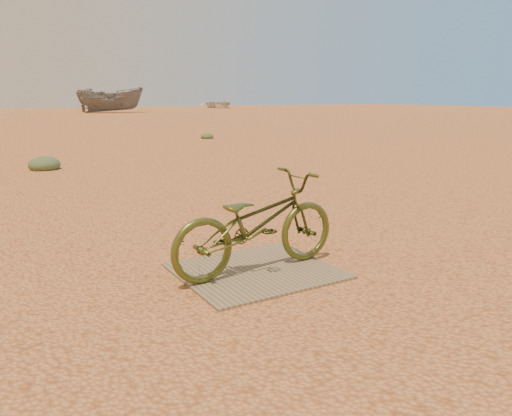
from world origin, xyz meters
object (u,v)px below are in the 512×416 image
boat_mid_right (111,100)px  boat_far_right (219,103)px  plywood_board (256,271)px  bicycle (257,223)px

boat_mid_right → boat_far_right: bearing=-44.2°
boat_far_right → boat_mid_right: bearing=-143.5°
plywood_board → boat_mid_right: 42.13m
plywood_board → boat_far_right: bearing=63.8°
boat_mid_right → bicycle: bearing=-179.5°
boat_mid_right → plywood_board: bearing=-179.5°
plywood_board → bicycle: bearing=-99.7°
plywood_board → boat_far_right: 56.34m
bicycle → boat_far_right: (24.84, 50.58, 0.10)m
bicycle → boat_mid_right: size_ratio=0.29×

